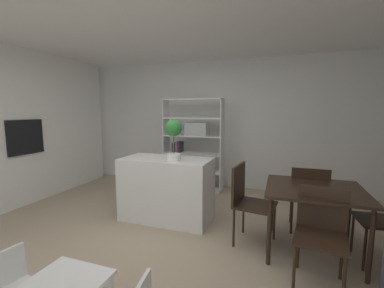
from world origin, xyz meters
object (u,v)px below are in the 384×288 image
child_chair_left (12,286)px  open_bookshelf (191,144)px  built_in_oven (25,137)px  dining_chair_near (321,227)px  dining_chair_island_side (247,196)px  dining_table (314,195)px  dining_chair_far (309,194)px  kitchen_island (167,189)px  potted_plant_on_island (174,135)px

child_chair_left → open_bookshelf: bearing=5.3°
built_in_oven → dining_chair_near: bearing=-7.0°
built_in_oven → dining_chair_island_side: bearing=-0.7°
open_bookshelf → dining_chair_island_side: 2.25m
open_bookshelf → child_chair_left: bearing=-92.2°
built_in_oven → dining_table: size_ratio=0.61×
dining_table → dining_chair_far: size_ratio=1.14×
kitchen_island → dining_table: 1.94m
dining_table → dining_chair_island_side: 0.73m
kitchen_island → dining_chair_island_side: size_ratio=1.36×
child_chair_left → dining_table: 2.84m
built_in_oven → dining_chair_island_side: (3.62, -0.04, -0.59)m
child_chair_left → dining_chair_far: size_ratio=0.64×
potted_plant_on_island → dining_table: 1.85m
dining_chair_island_side → built_in_oven: bearing=97.7°
potted_plant_on_island → dining_chair_near: bearing=-20.9°
child_chair_left → dining_chair_island_side: size_ratio=0.59×
dining_table → dining_chair_island_side: (-0.72, 0.01, -0.11)m
child_chair_left → dining_chair_island_side: (1.47, 1.80, 0.26)m
dining_chair_far → dining_chair_near: bearing=91.2°
kitchen_island → child_chair_left: (-0.28, -2.07, -0.15)m
potted_plant_on_island → child_chair_left: size_ratio=1.01×
dining_chair_far → dining_chair_near: dining_chair_far is taller
dining_chair_near → dining_chair_far: bearing=99.3°
kitchen_island → open_bookshelf: (-0.15, 1.50, 0.47)m
dining_chair_near → built_in_oven: bearing=-178.6°
open_bookshelf → child_chair_left: (-0.14, -3.57, -0.61)m
kitchen_island → dining_chair_island_side: (1.18, -0.28, 0.11)m
built_in_oven → potted_plant_on_island: (2.59, 0.14, 0.11)m
open_bookshelf → dining_table: bearing=-41.2°
open_bookshelf → dining_chair_far: (2.05, -1.31, -0.39)m
kitchen_island → dining_table: (1.90, -0.29, 0.22)m
dining_chair_island_side → dining_chair_near: 0.89m
open_bookshelf → built_in_oven: bearing=-142.8°
kitchen_island → dining_chair_far: (1.90, 0.19, 0.08)m
open_bookshelf → kitchen_island: bearing=-84.5°
kitchen_island → open_bookshelf: bearing=95.5°
child_chair_left → built_in_oven: bearing=57.0°
child_chair_left → dining_chair_far: 3.15m
dining_chair_near → open_bookshelf: bearing=140.7°
kitchen_island → dining_chair_island_side: dining_chair_island_side is taller
built_in_oven → dining_chair_far: size_ratio=0.70×
child_chair_left → dining_chair_island_side: bearing=-31.8°
open_bookshelf → child_chair_left: open_bookshelf is taller
potted_plant_on_island → dining_chair_island_side: potted_plant_on_island is taller
built_in_oven → child_chair_left: (2.15, -1.84, -0.85)m
potted_plant_on_island → dining_chair_far: potted_plant_on_island is taller
child_chair_left → kitchen_island: bearing=-0.3°
built_in_oven → dining_table: 4.37m
kitchen_island → dining_table: size_ratio=1.28×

